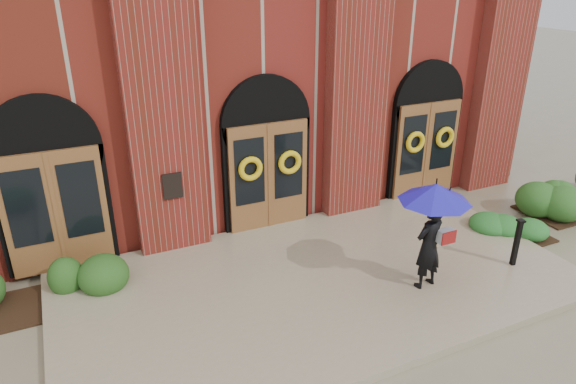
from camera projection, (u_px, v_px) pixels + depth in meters
ground at (324, 289)px, 10.04m from camera, size 90.00×90.00×0.00m
landing at (320, 282)px, 10.13m from camera, size 10.00×5.30×0.15m
church_building at (191, 48)px, 15.94m from camera, size 16.20×12.53×7.00m
man_with_umbrella at (433, 216)px, 9.31m from camera, size 1.50×1.50×2.12m
metal_post at (517, 241)px, 10.38m from camera, size 0.16×0.16×1.03m
hedge_wall_left at (27, 290)px, 9.36m from camera, size 2.84×1.14×0.73m
hedge_front_right at (517, 228)px, 11.92m from camera, size 1.28×1.09×0.45m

